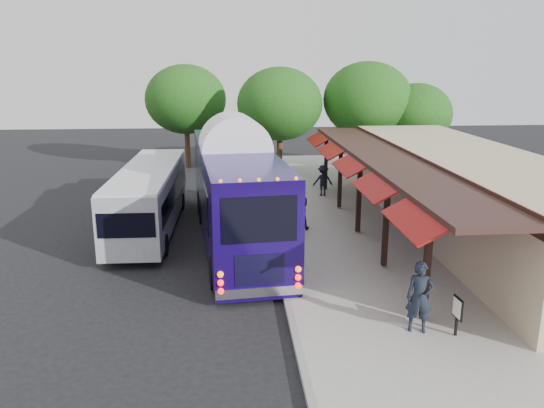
# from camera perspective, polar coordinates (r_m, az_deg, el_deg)

# --- Properties ---
(ground) EXTENTS (90.00, 90.00, 0.00)m
(ground) POSITION_cam_1_polar(r_m,az_deg,el_deg) (18.89, 0.70, -7.54)
(ground) COLOR black
(ground) RESTS_ON ground
(sidewalk) EXTENTS (10.00, 40.00, 0.15)m
(sidewalk) POSITION_cam_1_polar(r_m,az_deg,el_deg) (23.49, 12.07, -3.14)
(sidewalk) COLOR #9E9B93
(sidewalk) RESTS_ON ground
(curb) EXTENTS (0.20, 40.00, 0.16)m
(curb) POSITION_cam_1_polar(r_m,az_deg,el_deg) (22.61, -0.07, -3.51)
(curb) COLOR gray
(curb) RESTS_ON ground
(station_shelter) EXTENTS (8.15, 20.00, 3.60)m
(station_shelter) POSITION_cam_1_polar(r_m,az_deg,el_deg) (24.20, 20.01, 1.16)
(station_shelter) COLOR tan
(station_shelter) RESTS_ON ground
(coach_bus) EXTENTS (4.05, 13.27, 4.18)m
(coach_bus) POSITION_cam_1_polar(r_m,az_deg,el_deg) (21.91, -3.98, 1.75)
(coach_bus) COLOR #15064C
(coach_bus) RESTS_ON ground
(city_bus) EXTENTS (2.41, 10.43, 2.80)m
(city_bus) POSITION_cam_1_polar(r_m,az_deg,el_deg) (24.21, -13.02, 0.95)
(city_bus) COLOR gray
(city_bus) RESTS_ON ground
(ped_a) EXTENTS (0.82, 0.64, 1.98)m
(ped_a) POSITION_cam_1_polar(r_m,az_deg,el_deg) (14.94, 15.60, -9.64)
(ped_a) COLOR black
(ped_a) RESTS_ON sidewalk
(ped_b) EXTENTS (0.99, 0.80, 1.94)m
(ped_b) POSITION_cam_1_polar(r_m,az_deg,el_deg) (23.14, 2.91, -0.40)
(ped_b) COLOR black
(ped_b) RESTS_ON sidewalk
(ped_c) EXTENTS (1.08, 0.50, 1.80)m
(ped_c) POSITION_cam_1_polar(r_m,az_deg,el_deg) (24.94, 1.74, 0.57)
(ped_c) COLOR black
(ped_c) RESTS_ON sidewalk
(ped_d) EXTENTS (1.17, 0.75, 1.71)m
(ped_d) POSITION_cam_1_polar(r_m,az_deg,el_deg) (29.22, 5.49, 2.54)
(ped_d) COLOR black
(ped_d) RESTS_ON sidewalk
(sign_board) EXTENTS (0.09, 0.50, 1.10)m
(sign_board) POSITION_cam_1_polar(r_m,az_deg,el_deg) (15.10, 19.33, -10.70)
(sign_board) COLOR black
(sign_board) RESTS_ON sidewalk
(tree_left) EXTENTS (5.51, 5.51, 7.05)m
(tree_left) POSITION_cam_1_polar(r_m,az_deg,el_deg) (34.64, 0.84, 10.70)
(tree_left) COLOR #382314
(tree_left) RESTS_ON ground
(tree_mid) EXTENTS (5.78, 5.78, 7.40)m
(tree_mid) POSITION_cam_1_polar(r_m,az_deg,el_deg) (35.81, 10.21, 10.98)
(tree_mid) COLOR #382314
(tree_mid) RESTS_ON ground
(tree_right) EXTENTS (4.70, 4.70, 6.02)m
(tree_right) POSITION_cam_1_polar(r_m,az_deg,el_deg) (36.57, 15.22, 9.32)
(tree_right) COLOR #382314
(tree_right) RESTS_ON ground
(tree_far) EXTENTS (5.63, 5.63, 7.21)m
(tree_far) POSITION_cam_1_polar(r_m,az_deg,el_deg) (38.07, -9.27, 11.04)
(tree_far) COLOR #382314
(tree_far) RESTS_ON ground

